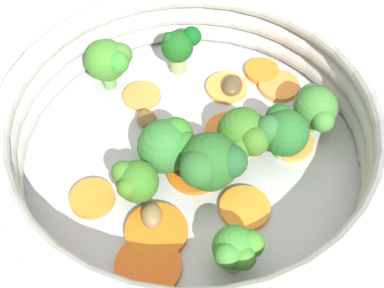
{
  "coord_description": "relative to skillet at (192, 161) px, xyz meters",
  "views": [
    {
      "loc": [
        -0.03,
        -0.26,
        0.37
      ],
      "look_at": [
        0.0,
        0.0,
        0.03
      ],
      "focal_mm": 50.0,
      "sensor_mm": 36.0,
      "label": 1
    }
  ],
  "objects": [
    {
      "name": "carrot_slice_2",
      "position": [
        0.09,
        0.06,
        0.01
      ],
      "size": [
        0.04,
        0.04,
        0.01
      ],
      "primitive_type": "cylinder",
      "rotation": [
        0.0,
        0.0,
        1.45
      ],
      "color": "orange",
      "rests_on": "skillet"
    },
    {
      "name": "carrot_slice_4",
      "position": [
        0.04,
        0.01,
        0.01
      ],
      "size": [
        0.06,
        0.06,
        0.01
      ],
      "primitive_type": "cylinder",
      "rotation": [
        0.0,
        0.0,
        1.06
      ],
      "color": "orange",
      "rests_on": "skillet"
    },
    {
      "name": "broccoli_floret_0",
      "position": [
        0.04,
        -0.0,
        0.03
      ],
      "size": [
        0.04,
        0.04,
        0.04
      ],
      "color": "#6F9E57",
      "rests_on": "skillet"
    },
    {
      "name": "skillet",
      "position": [
        0.0,
        0.0,
        0.0
      ],
      "size": [
        0.29,
        0.29,
        0.02
      ],
      "primitive_type": "cylinder",
      "color": "#B2B5B7",
      "rests_on": "ground_plane"
    },
    {
      "name": "broccoli_floret_4",
      "position": [
        0.01,
        -0.03,
        0.04
      ],
      "size": [
        0.05,
        0.05,
        0.05
      ],
      "color": "#6EA34C",
      "rests_on": "skillet"
    },
    {
      "name": "broccoli_floret_3",
      "position": [
        0.07,
        -0.01,
        0.04
      ],
      "size": [
        0.04,
        0.04,
        0.05
      ],
      "color": "#7CA964",
      "rests_on": "skillet"
    },
    {
      "name": "skillet_rivet_right",
      "position": [
        0.13,
        0.03,
        0.01
      ],
      "size": [
        0.01,
        0.01,
        0.01
      ],
      "primitive_type": "sphere",
      "color": "#B4B1B9",
      "rests_on": "skillet"
    },
    {
      "name": "skillet_rim_wall",
      "position": [
        0.0,
        0.0,
        0.04
      ],
      "size": [
        0.31,
        0.31,
        0.06
      ],
      "color": "#B5B5B2",
      "rests_on": "skillet"
    },
    {
      "name": "mushroom_piece_2",
      "position": [
        0.04,
        0.07,
        0.02
      ],
      "size": [
        0.03,
        0.03,
        0.01
      ],
      "primitive_type": "ellipsoid",
      "rotation": [
        0.0,
        0.0,
        4.36
      ],
      "color": "brown",
      "rests_on": "skillet"
    },
    {
      "name": "carrot_slice_5",
      "position": [
        0.08,
        0.0,
        0.01
      ],
      "size": [
        0.05,
        0.05,
        0.01
      ],
      "primitive_type": "cylinder",
      "rotation": [
        0.0,
        0.0,
        2.16
      ],
      "color": "#F1973F",
      "rests_on": "skillet"
    },
    {
      "name": "carrot_slice_6",
      "position": [
        -0.04,
        0.07,
        0.01
      ],
      "size": [
        0.04,
        0.04,
        0.0
      ],
      "primitive_type": "cylinder",
      "rotation": [
        0.0,
        0.0,
        2.91
      ],
      "color": "orange",
      "rests_on": "skillet"
    },
    {
      "name": "broccoli_floret_5",
      "position": [
        0.1,
        0.02,
        0.03
      ],
      "size": [
        0.04,
        0.04,
        0.04
      ],
      "color": "#648D4E",
      "rests_on": "skillet"
    },
    {
      "name": "ground_plane",
      "position": [
        0.0,
        0.0,
        -0.01
      ],
      "size": [
        4.0,
        4.0,
        0.0
      ],
      "primitive_type": "plane",
      "color": "#B7B7B8"
    },
    {
      "name": "broccoli_floret_2",
      "position": [
        0.02,
        -0.1,
        0.04
      ],
      "size": [
        0.04,
        0.03,
        0.04
      ],
      "color": "#8AA363",
      "rests_on": "skillet"
    },
    {
      "name": "broccoli_floret_1",
      "position": [
        -0.06,
        0.09,
        0.04
      ],
      "size": [
        0.04,
        0.04,
        0.05
      ],
      "color": "#61964F",
      "rests_on": "skillet"
    },
    {
      "name": "carrot_slice_3",
      "position": [
        -0.04,
        -0.09,
        0.01
      ],
      "size": [
        0.06,
        0.06,
        0.01
      ],
      "primitive_type": "cylinder",
      "rotation": [
        0.0,
        0.0,
        4.48
      ],
      "color": "orange",
      "rests_on": "skillet"
    },
    {
      "name": "mushroom_piece_0",
      "position": [
        -0.03,
        0.04,
        0.01
      ],
      "size": [
        0.02,
        0.03,
        0.01
      ],
      "primitive_type": "ellipsoid",
      "rotation": [
        0.0,
        0.0,
        5.25
      ],
      "color": "brown",
      "rests_on": "skillet"
    },
    {
      "name": "carrot_slice_9",
      "position": [
        -0.0,
        -0.02,
        0.01
      ],
      "size": [
        0.06,
        0.06,
        0.0
      ],
      "primitive_type": "cylinder",
      "rotation": [
        0.0,
        0.0,
        1.03
      ],
      "color": "orange",
      "rests_on": "skillet"
    },
    {
      "name": "carrot_slice_10",
      "position": [
        0.08,
        0.08,
        0.01
      ],
      "size": [
        0.04,
        0.04,
        0.01
      ],
      "primitive_type": "cylinder",
      "rotation": [
        0.0,
        0.0,
        2.82
      ],
      "color": "orange",
      "rests_on": "skillet"
    },
    {
      "name": "skillet_rivet_left",
      "position": [
        0.14,
        -0.02,
        0.01
      ],
      "size": [
        0.01,
        0.01,
        0.01
      ],
      "primitive_type": "sphere",
      "color": "#B2B3BC",
      "rests_on": "skillet"
    },
    {
      "name": "carrot_slice_8",
      "position": [
        0.04,
        0.07,
        0.01
      ],
      "size": [
        0.04,
        0.04,
        0.0
      ],
      "primitive_type": "cylinder",
      "rotation": [
        0.0,
        0.0,
        3.17
      ],
      "color": "#ED953F",
      "rests_on": "skillet"
    },
    {
      "name": "mushroom_piece_1",
      "position": [
        -0.04,
        -0.06,
        0.02
      ],
      "size": [
        0.02,
        0.02,
        0.01
      ],
      "primitive_type": "ellipsoid",
      "rotation": [
        0.0,
        0.0,
        1.52
      ],
      "color": "olive",
      "rests_on": "skillet"
    },
    {
      "name": "carrot_slice_1",
      "position": [
        -0.08,
        -0.03,
        0.01
      ],
      "size": [
        0.04,
        0.04,
        0.01
      ],
      "primitive_type": "cylinder",
      "rotation": [
        0.0,
        0.0,
        6.04
      ],
      "color": "orange",
      "rests_on": "skillet"
    },
    {
      "name": "broccoli_floret_6",
      "position": [
        -0.02,
        -0.01,
        0.03
      ],
      "size": [
        0.05,
        0.04,
        0.05
      ],
      "color": "#7CA65B",
      "rests_on": "skillet"
    },
    {
      "name": "broccoli_floret_8",
      "position": [
        -0.05,
        -0.04,
        0.03
      ],
      "size": [
        0.03,
        0.03,
        0.04
      ],
      "color": "#699546",
      "rests_on": "skillet"
    },
    {
      "name": "carrot_slice_7",
      "position": [
        0.03,
        -0.06,
        0.01
      ],
      "size": [
        0.05,
        0.05,
        0.0
      ],
      "primitive_type": "cylinder",
      "rotation": [
        0.0,
        0.0,
        3.41
      ],
      "color": "orange",
      "rests_on": "skillet"
    },
    {
      "name": "broccoli_floret_7",
      "position": [
        0.01,
        0.1,
        0.04
      ],
      "size": [
        0.04,
        0.03,
        0.04
      ],
      "color": "#8AA35F",
      "rests_on": "skillet"
    },
    {
      "name": "carrot_slice_0",
      "position": [
        -0.01,
        0.0,
        0.01
      ],
      "size": [
        0.04,
        0.04,
        0.0
      ],
      "primitive_type": "cylinder",
      "rotation": [
        0.0,
        0.0,
        2.61
      ],
      "color": "orange",
      "rests_on": "skillet"
    },
    {
      "name": "carrot_slice_11",
      "position": [
        -0.04,
        -0.07,
        0.01
      ],
      "size": [
        0.05,
        0.05,
        0.01
      ],
      "primitive_type": "cylinder",
      "rotation": [
        0.0,
        0.0,
        1.53
      ],
      "color": "orange",
      "rests_on": "skillet"
    }
  ]
}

